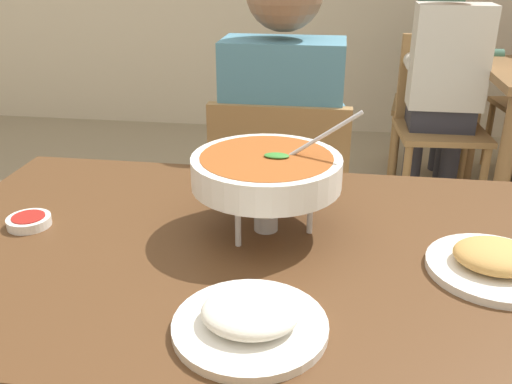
{
  "coord_description": "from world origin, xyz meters",
  "views": [
    {
      "loc": [
        0.16,
        -0.94,
        1.31
      ],
      "look_at": [
        0.0,
        0.15,
        0.83
      ],
      "focal_mm": 38.96,
      "sensor_mm": 36.0,
      "label": 1
    }
  ],
  "objects_px": {
    "chair_diner_main": "(280,212)",
    "rice_plate": "(250,319)",
    "diner_main": "(283,141)",
    "patron_bg_right": "(446,71)",
    "patron_bg_left": "(440,54)",
    "sauce_dish": "(29,221)",
    "curry_bowl": "(266,172)",
    "chair_bg_left": "(449,95)",
    "appetizer_plate": "(495,262)",
    "dining_table_main": "(245,295)",
    "chair_bg_right": "(439,113)"
  },
  "relations": [
    {
      "from": "appetizer_plate",
      "to": "chair_bg_right",
      "type": "bearing_deg",
      "value": 83.27
    },
    {
      "from": "diner_main",
      "to": "curry_bowl",
      "type": "xyz_separation_m",
      "value": [
        0.03,
        -0.66,
        0.16
      ]
    },
    {
      "from": "appetizer_plate",
      "to": "sauce_dish",
      "type": "bearing_deg",
      "value": 177.07
    },
    {
      "from": "patron_bg_right",
      "to": "appetizer_plate",
      "type": "bearing_deg",
      "value": -96.82
    },
    {
      "from": "dining_table_main",
      "to": "patron_bg_left",
      "type": "height_order",
      "value": "patron_bg_left"
    },
    {
      "from": "dining_table_main",
      "to": "diner_main",
      "type": "xyz_separation_m",
      "value": [
        0.0,
        0.74,
        0.09
      ]
    },
    {
      "from": "sauce_dish",
      "to": "chair_bg_left",
      "type": "bearing_deg",
      "value": 62.0
    },
    {
      "from": "chair_diner_main",
      "to": "patron_bg_left",
      "type": "relative_size",
      "value": 0.69
    },
    {
      "from": "rice_plate",
      "to": "sauce_dish",
      "type": "distance_m",
      "value": 0.58
    },
    {
      "from": "dining_table_main",
      "to": "sauce_dish",
      "type": "relative_size",
      "value": 14.68
    },
    {
      "from": "appetizer_plate",
      "to": "patron_bg_left",
      "type": "xyz_separation_m",
      "value": [
        0.28,
        2.46,
        -0.05
      ]
    },
    {
      "from": "rice_plate",
      "to": "diner_main",
      "type": "bearing_deg",
      "value": 92.94
    },
    {
      "from": "diner_main",
      "to": "chair_diner_main",
      "type": "bearing_deg",
      "value": -90.0
    },
    {
      "from": "chair_bg_left",
      "to": "chair_bg_right",
      "type": "xyz_separation_m",
      "value": [
        -0.12,
        -0.4,
        0.0
      ]
    },
    {
      "from": "sauce_dish",
      "to": "patron_bg_left",
      "type": "distance_m",
      "value": 2.7
    },
    {
      "from": "appetizer_plate",
      "to": "sauce_dish",
      "type": "distance_m",
      "value": 0.92
    },
    {
      "from": "diner_main",
      "to": "patron_bg_left",
      "type": "distance_m",
      "value": 1.85
    },
    {
      "from": "chair_bg_left",
      "to": "patron_bg_right",
      "type": "relative_size",
      "value": 0.69
    },
    {
      "from": "patron_bg_left",
      "to": "patron_bg_right",
      "type": "bearing_deg",
      "value": -95.13
    },
    {
      "from": "chair_diner_main",
      "to": "sauce_dish",
      "type": "xyz_separation_m",
      "value": [
        -0.46,
        -0.69,
        0.28
      ]
    },
    {
      "from": "diner_main",
      "to": "rice_plate",
      "type": "distance_m",
      "value": 1.0
    },
    {
      "from": "chair_diner_main",
      "to": "appetizer_plate",
      "type": "relative_size",
      "value": 3.75
    },
    {
      "from": "rice_plate",
      "to": "chair_bg_left",
      "type": "relative_size",
      "value": 0.27
    },
    {
      "from": "dining_table_main",
      "to": "diner_main",
      "type": "height_order",
      "value": "diner_main"
    },
    {
      "from": "patron_bg_left",
      "to": "chair_bg_right",
      "type": "bearing_deg",
      "value": -95.3
    },
    {
      "from": "patron_bg_left",
      "to": "rice_plate",
      "type": "bearing_deg",
      "value": -104.38
    },
    {
      "from": "sauce_dish",
      "to": "rice_plate",
      "type": "bearing_deg",
      "value": -28.25
    },
    {
      "from": "sauce_dish",
      "to": "chair_bg_left",
      "type": "relative_size",
      "value": 0.1
    },
    {
      "from": "chair_diner_main",
      "to": "rice_plate",
      "type": "distance_m",
      "value": 1.0
    },
    {
      "from": "diner_main",
      "to": "patron_bg_right",
      "type": "relative_size",
      "value": 1.0
    },
    {
      "from": "appetizer_plate",
      "to": "patron_bg_right",
      "type": "bearing_deg",
      "value": 83.18
    },
    {
      "from": "curry_bowl",
      "to": "appetizer_plate",
      "type": "xyz_separation_m",
      "value": [
        0.43,
        -0.1,
        -0.11
      ]
    },
    {
      "from": "dining_table_main",
      "to": "chair_bg_right",
      "type": "bearing_deg",
      "value": 70.89
    },
    {
      "from": "rice_plate",
      "to": "patron_bg_left",
      "type": "height_order",
      "value": "patron_bg_left"
    },
    {
      "from": "diner_main",
      "to": "sauce_dish",
      "type": "bearing_deg",
      "value": -122.78
    },
    {
      "from": "curry_bowl",
      "to": "sauce_dish",
      "type": "height_order",
      "value": "curry_bowl"
    },
    {
      "from": "chair_bg_left",
      "to": "sauce_dish",
      "type": "bearing_deg",
      "value": -118.0
    },
    {
      "from": "diner_main",
      "to": "patron_bg_right",
      "type": "bearing_deg",
      "value": 60.29
    },
    {
      "from": "sauce_dish",
      "to": "chair_bg_left",
      "type": "height_order",
      "value": "chair_bg_left"
    },
    {
      "from": "sauce_dish",
      "to": "curry_bowl",
      "type": "bearing_deg",
      "value": 6.58
    },
    {
      "from": "sauce_dish",
      "to": "patron_bg_left",
      "type": "bearing_deg",
      "value": 63.5
    },
    {
      "from": "chair_bg_right",
      "to": "dining_table_main",
      "type": "bearing_deg",
      "value": -109.11
    },
    {
      "from": "rice_plate",
      "to": "chair_bg_left",
      "type": "bearing_deg",
      "value": 74.05
    },
    {
      "from": "appetizer_plate",
      "to": "chair_bg_left",
      "type": "height_order",
      "value": "chair_bg_left"
    },
    {
      "from": "curry_bowl",
      "to": "rice_plate",
      "type": "bearing_deg",
      "value": -86.74
    },
    {
      "from": "dining_table_main",
      "to": "chair_bg_left",
      "type": "relative_size",
      "value": 1.47
    },
    {
      "from": "dining_table_main",
      "to": "curry_bowl",
      "type": "relative_size",
      "value": 3.97
    },
    {
      "from": "curry_bowl",
      "to": "sauce_dish",
      "type": "xyz_separation_m",
      "value": [
        -0.49,
        -0.06,
        -0.12
      ]
    },
    {
      "from": "dining_table_main",
      "to": "chair_bg_left",
      "type": "xyz_separation_m",
      "value": [
        0.82,
        2.43,
        -0.15
      ]
    },
    {
      "from": "diner_main",
      "to": "chair_bg_left",
      "type": "relative_size",
      "value": 1.46
    }
  ]
}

